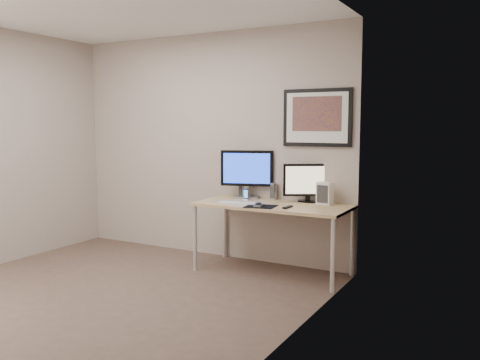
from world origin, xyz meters
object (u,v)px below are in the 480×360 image
(speaker_right, at_px, (274,191))
(phone_dock, at_px, (246,194))
(monitor_tv, at_px, (308,182))
(speaker_left, at_px, (243,189))
(fan_unit, at_px, (325,193))
(monitor_large, at_px, (247,172))
(desk, at_px, (272,210))
(framed_art, at_px, (317,118))
(keyboard, at_px, (238,203))

(speaker_right, xyz_separation_m, phone_dock, (-0.24, -0.20, -0.03))
(monitor_tv, relative_size, speaker_left, 2.68)
(fan_unit, bearing_deg, monitor_tv, 172.42)
(monitor_large, distance_m, speaker_left, 0.23)
(desk, relative_size, framed_art, 2.13)
(framed_art, bearing_deg, keyboard, -144.42)
(speaker_left, xyz_separation_m, fan_unit, (1.00, -0.08, 0.03))
(framed_art, distance_m, phone_dock, 1.12)
(monitor_tv, xyz_separation_m, speaker_left, (-0.79, 0.03, -0.13))
(monitor_large, relative_size, phone_dock, 4.56)
(monitor_large, xyz_separation_m, speaker_left, (-0.08, 0.06, -0.21))
(monitor_tv, bearing_deg, speaker_left, 147.67)
(framed_art, distance_m, fan_unit, 0.80)
(monitor_tv, xyz_separation_m, keyboard, (-0.60, -0.43, -0.21))
(speaker_right, bearing_deg, framed_art, 1.21)
(monitor_large, bearing_deg, monitor_tv, -15.42)
(speaker_left, height_order, fan_unit, fan_unit)
(speaker_left, distance_m, fan_unit, 1.01)
(speaker_right, bearing_deg, phone_dock, -142.74)
(framed_art, distance_m, keyboard, 1.21)
(phone_dock, distance_m, keyboard, 0.27)
(speaker_left, xyz_separation_m, speaker_right, (0.39, -0.00, 0.00))
(monitor_tv, height_order, speaker_left, monitor_tv)
(framed_art, bearing_deg, phone_dock, -162.58)
(keyboard, distance_m, fan_unit, 0.90)
(framed_art, relative_size, speaker_right, 4.17)
(desk, bearing_deg, monitor_large, 150.51)
(monitor_large, height_order, phone_dock, monitor_large)
(monitor_large, relative_size, monitor_tv, 1.22)
(framed_art, xyz_separation_m, phone_dock, (-0.72, -0.23, -0.83))
(monitor_large, height_order, monitor_tv, monitor_large)
(monitor_tv, height_order, phone_dock, monitor_tv)
(speaker_left, bearing_deg, framed_art, 23.83)
(phone_dock, bearing_deg, fan_unit, -0.33)
(monitor_large, distance_m, fan_unit, 0.94)
(monitor_large, distance_m, monitor_tv, 0.72)
(speaker_left, height_order, keyboard, speaker_left)
(monitor_large, relative_size, speaker_right, 3.16)
(keyboard, relative_size, fan_unit, 1.80)
(keyboard, bearing_deg, monitor_large, 99.59)
(speaker_right, bearing_deg, speaker_left, 177.69)
(framed_art, relative_size, phone_dock, 6.01)
(phone_dock, xyz_separation_m, keyboard, (0.05, -0.26, -0.06))
(framed_art, height_order, monitor_tv, framed_art)
(monitor_large, bearing_deg, speaker_left, 125.73)
(speaker_right, distance_m, fan_unit, 0.62)
(framed_art, xyz_separation_m, monitor_tv, (-0.07, -0.05, -0.67))
(phone_dock, bearing_deg, speaker_right, 31.09)
(fan_unit, bearing_deg, desk, -148.55)
(desk, xyz_separation_m, framed_art, (0.35, 0.33, 0.96))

